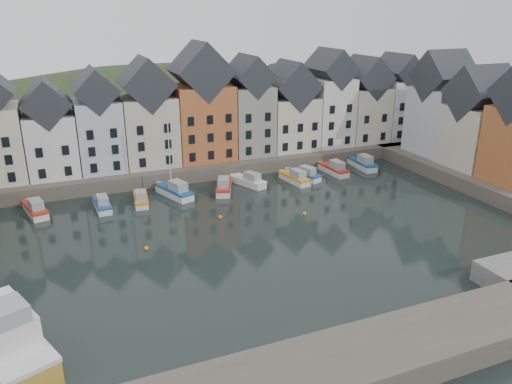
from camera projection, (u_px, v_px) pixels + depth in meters
ground at (278, 239)px, 55.43m from camera, size 260.00×260.00×0.00m
far_quay at (200, 160)px, 81.09m from camera, size 90.00×16.00×2.00m
right_quay at (504, 181)px, 71.07m from camera, size 14.00×54.00×2.00m
hillside at (169, 212)px, 110.14m from camera, size 153.60×70.40×64.00m
far_terrace at (221, 113)px, 77.81m from camera, size 72.37×8.16×17.78m
right_terrace at (480, 120)px, 72.39m from camera, size 8.30×24.25×16.36m
mooring_buoys at (228, 225)px, 58.55m from camera, size 20.50×5.50×0.50m
boat_a at (36, 209)px, 61.83m from camera, size 3.25×6.42×2.36m
boat_b at (102, 204)px, 63.56m from camera, size 1.97×5.74×2.18m
boat_c at (141, 199)px, 65.36m from camera, size 2.40×5.71×2.13m
boat_d at (175, 191)px, 67.73m from camera, size 4.17×7.10×12.97m
boat_e at (224, 187)px, 69.71m from camera, size 4.18×6.61×2.43m
boat_f at (249, 181)px, 72.14m from camera, size 3.95×6.21×2.28m
boat_g at (295, 178)px, 73.40m from camera, size 2.67×6.17×2.29m
boat_h at (304, 175)px, 74.93m from camera, size 3.71×6.17×2.27m
boat_i at (334, 169)px, 77.39m from camera, size 2.29×6.36×2.40m
boat_j at (362, 163)px, 80.17m from camera, size 2.25×6.59×2.50m
large_vessel at (1, 335)px, 36.30m from camera, size 8.60×14.28×7.21m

